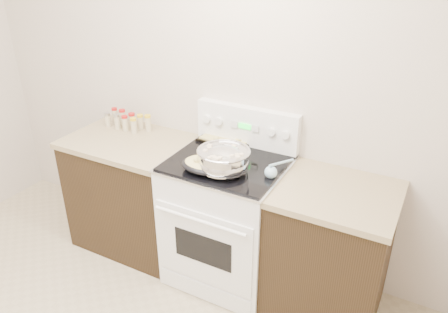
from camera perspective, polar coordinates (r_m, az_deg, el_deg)
The scene contains 9 objects.
counter_left at distance 3.53m, azimuth -11.54°, elevation -4.55°, with size 0.93×0.67×0.92m.
counter_right at distance 2.94m, azimuth 13.53°, elevation -12.01°, with size 0.73×0.67×0.92m.
kitchen_range at distance 3.11m, azimuth 0.48°, elevation -8.00°, with size 0.78×0.73×1.22m.
mixing_bowl at distance 2.71m, azimuth -0.06°, elevation -0.54°, with size 0.38×0.38×0.20m.
roasting_pan at distance 2.74m, azimuth -2.07°, elevation -1.01°, with size 0.39×0.30×0.11m.
baking_sheet at distance 3.15m, azimuth 0.46°, elevation 2.31°, with size 0.40×0.29×0.06m.
wooden_spoon at distance 2.76m, azimuth 0.17°, elevation -1.58°, with size 0.10×0.27×0.04m.
blue_ladle at distance 2.70m, azimuth 6.30°, elevation -1.91°, with size 0.11×0.27×0.10m.
spice_jars at distance 3.50m, azimuth -12.48°, elevation 4.59°, with size 0.38×0.15×0.13m.
Camera 1 is at (1.53, -0.84, 2.27)m, focal length 35.00 mm.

